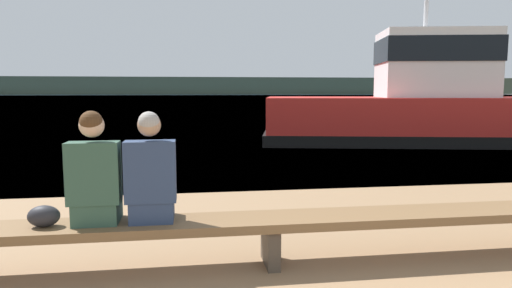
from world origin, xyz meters
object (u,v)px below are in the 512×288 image
object	(u,v)px
person_right	(151,176)
shopping_bag	(44,216)
person_left	(95,176)
bench_main	(271,225)
tugboat_red	(421,108)

from	to	relation	value
person_right	shopping_bag	xyz separation A→B (m)	(-0.94, -0.02, -0.33)
person_left	person_right	size ratio (longest dim) A/B	1.01
person_left	shopping_bag	xyz separation A→B (m)	(-0.44, -0.02, -0.35)
bench_main	person_right	size ratio (longest dim) A/B	8.00
shopping_bag	tugboat_red	xyz separation A→B (m)	(8.73, 9.63, 0.55)
bench_main	tugboat_red	world-z (taller)	tugboat_red
bench_main	tugboat_red	distance (m)	11.73
bench_main	person_left	size ratio (longest dim) A/B	7.93
bench_main	person_right	bearing A→B (deg)	179.50
person_left	person_right	xyz separation A→B (m)	(0.50, 0.00, -0.01)
tugboat_red	shopping_bag	bearing A→B (deg)	149.84
person_left	tugboat_red	bearing A→B (deg)	49.25
person_right	shopping_bag	world-z (taller)	person_right
shopping_bag	tugboat_red	distance (m)	13.01
person_right	tugboat_red	world-z (taller)	tugboat_red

